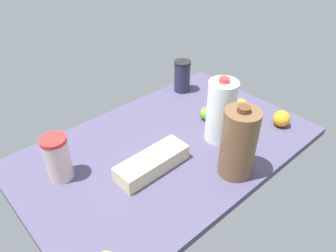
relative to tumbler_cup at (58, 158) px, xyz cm
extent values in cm
cube|color=#47415D|center=(-40.87, 12.93, -10.29)|extent=(120.00, 76.00, 3.00)
cylinder|color=beige|center=(0.00, 0.00, -0.74)|extent=(8.88, 8.88, 16.11)
cylinder|color=red|center=(0.00, 0.00, 8.02)|extent=(9.15, 9.15, 1.40)
cylinder|color=#272941|center=(-77.47, -16.67, -1.26)|extent=(8.22, 8.22, 15.06)
cylinder|color=black|center=(-77.47, -16.67, 6.97)|extent=(8.47, 8.47, 1.40)
cylinder|color=brown|center=(-49.04, 40.84, 4.56)|extent=(12.62, 12.62, 26.70)
cylinder|color=#59331E|center=(-49.04, 40.84, 18.80)|extent=(4.42, 4.42, 1.80)
cylinder|color=white|center=(-60.44, 23.10, 4.46)|extent=(11.81, 11.81, 26.50)
cylinder|color=red|center=(-60.44, 23.10, 18.61)|extent=(4.13, 4.13, 1.80)
cube|color=beige|center=(-27.17, 19.31, -5.73)|extent=(29.38, 10.53, 6.13)
sphere|color=#66B131|center=(-67.18, 10.29, -5.67)|extent=(6.24, 6.24, 6.24)
sphere|color=orange|center=(-82.30, 17.55, -5.05)|extent=(7.49, 7.49, 7.49)
sphere|color=orange|center=(-87.80, 35.90, -5.10)|extent=(7.39, 7.39, 7.39)
camera|label=1|loc=(29.62, 90.79, 76.27)|focal=35.00mm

